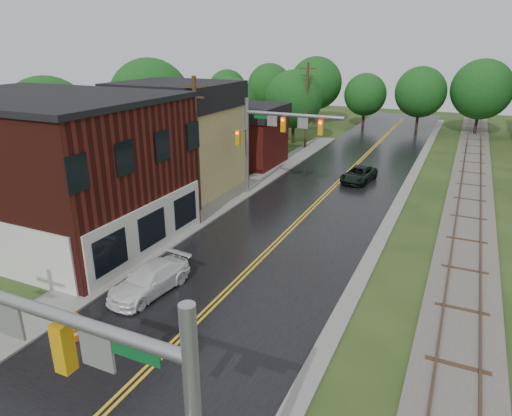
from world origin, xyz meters
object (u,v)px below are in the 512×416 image
Objects in this scene: utility_pole_b at (197,144)px; tree_left_b at (151,102)px; utility_pole_c at (307,104)px; tree_left_e at (295,101)px; suv_dark at (359,175)px; traffic_signal_far at (273,131)px; construction_barrel at (73,328)px; brick_building at (48,168)px; tree_left_c at (230,107)px; pickup_white at (150,280)px; tree_left_a at (49,124)px; traffic_signal_near at (97,382)px.

tree_left_b is (-11.05, 9.90, 1.00)m from utility_pole_b.
utility_pole_c is at bearing 47.61° from tree_left_b.
utility_pole_b and utility_pole_c have the same top height.
suv_dark is at bearing -49.86° from tree_left_e.
traffic_signal_far is 19.86m from construction_barrel.
brick_building is 24.94m from tree_left_c.
pickup_white is (5.65, -34.11, -4.17)m from tree_left_e.
construction_barrel is at bearing -41.47° from tree_left_a.
brick_building reaches higher than suv_dark.
tree_left_a is 10.22m from tree_left_b.
construction_barrel is (-0.25, -19.35, -4.47)m from traffic_signal_far.
utility_pole_b is at bearing -118.48° from suv_dark.
construction_barrel is at bearing -90.75° from traffic_signal_far.
tree_left_e is at bearing 94.90° from utility_pole_b.
traffic_signal_near is at bearing -79.54° from suv_dark.
utility_pole_b is 22.00m from utility_pole_c.
tree_left_c is (-10.38, 12.90, -0.46)m from traffic_signal_far.
utility_pole_b is 0.93× the size of tree_left_b.
tree_left_c is 1.73× the size of suv_dark.
brick_building is 14.15× the size of construction_barrel.
utility_pole_c is at bearing 101.09° from traffic_signal_far.
tree_left_a is at bearing -120.55° from utility_pole_c.
tree_left_c is at bearing -129.81° from tree_left_e.
construction_barrel is at bearing 141.87° from traffic_signal_near.
brick_building is at bearing -86.86° from tree_left_c.
tree_left_e reaches higher than suv_dark.
tree_left_c is 34.04m from construction_barrel.
brick_building is 29.56m from utility_pole_c.
tree_left_e is 1.85× the size of pickup_white.
utility_pole_b is 2.05× the size of pickup_white.
suv_dark is at bearing 54.69° from utility_pole_b.
traffic_signal_near is 1.66× the size of suv_dark.
tree_left_a is 18.98m from tree_left_c.
tree_left_b is at bearing -132.39° from utility_pole_c.
construction_barrel is (16.12, -14.25, -4.61)m from tree_left_a.
brick_building is 1.59× the size of utility_pole_c.
utility_pole_b reaches higher than pickup_white.
construction_barrel is (3.08, -14.35, -4.21)m from utility_pole_b.
tree_left_e is (-5.38, 18.90, -0.16)m from traffic_signal_far.
traffic_signal_far is 1.67× the size of pickup_white.
tree_left_b is at bearing 78.69° from tree_left_a.
utility_pole_b reaches higher than traffic_signal_far.
utility_pole_c is at bearing 90.00° from utility_pole_b.
utility_pole_c is 0.93× the size of tree_left_b.
utility_pole_b is (-10.27, 20.00, -0.25)m from traffic_signal_near.
construction_barrel is at bearing -94.45° from suv_dark.
suv_dark is at bearing -51.34° from utility_pole_c.
tree_left_a reaches higher than traffic_signal_near.
tree_left_e is (11.00, 24.00, -0.30)m from tree_left_a.
traffic_signal_near is at bearing -40.47° from tree_left_a.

